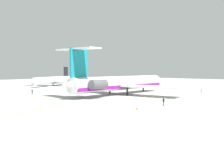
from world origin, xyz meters
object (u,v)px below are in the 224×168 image
object	(u,v)px
ground_crew_near_tail	(164,101)
safety_cone_nose	(137,108)
main_jetliner	(118,83)
ground_crew_starboard	(110,85)
ground_crew_near_nose	(201,89)
ground_crew_portside	(32,91)
airliner_mid_left	(52,80)

from	to	relation	value
ground_crew_near_tail	safety_cone_nose	bearing A→B (deg)	168.64
main_jetliner	ground_crew_starboard	size ratio (longest dim) A/B	25.82
ground_crew_near_nose	ground_crew_near_tail	bearing A→B (deg)	124.56
main_jetliner	ground_crew_portside	xyz separation A→B (m)	(-18.42, 20.49, -2.66)
main_jetliner	ground_crew_starboard	distance (m)	34.97
airliner_mid_left	ground_crew_near_nose	bearing A→B (deg)	78.56
ground_crew_near_nose	ground_crew_near_tail	world-z (taller)	ground_crew_near_tail
airliner_mid_left	ground_crew_near_nose	distance (m)	70.64
ground_crew_near_nose	ground_crew_near_tail	distance (m)	39.31
ground_crew_near_nose	ground_crew_starboard	xyz separation A→B (m)	(-3.03, 41.38, 0.04)
ground_crew_portside	ground_crew_starboard	size ratio (longest dim) A/B	0.93
main_jetliner	ground_crew_portside	size ratio (longest dim) A/B	27.70
ground_crew_near_tail	main_jetliner	bearing A→B (deg)	59.13
ground_crew_near_nose	safety_cone_nose	size ratio (longest dim) A/B	3.20
ground_crew_portside	safety_cone_nose	bearing A→B (deg)	-164.73
ground_crew_starboard	safety_cone_nose	bearing A→B (deg)	136.82
airliner_mid_left	ground_crew_near_tail	xyz separation A→B (m)	(-23.03, -77.99, -1.62)
ground_crew_near_tail	ground_crew_near_nose	bearing A→B (deg)	8.92
airliner_mid_left	safety_cone_nose	bearing A→B (deg)	44.10
ground_crew_near_nose	safety_cone_nose	bearing A→B (deg)	121.11
ground_crew_near_nose	ground_crew_starboard	size ratio (longest dim) A/B	0.97
ground_crew_portside	airliner_mid_left	bearing A→B (deg)	-23.86
ground_crew_portside	ground_crew_starboard	distance (m)	41.92
ground_crew_near_nose	ground_crew_portside	bearing A→B (deg)	72.54
ground_crew_near_tail	ground_crew_starboard	xyz separation A→B (m)	(35.24, 50.41, -0.00)
ground_crew_starboard	airliner_mid_left	bearing A→B (deg)	21.92
ground_crew_near_nose	ground_crew_near_tail	size ratio (longest dim) A/B	0.96
ground_crew_near_tail	ground_crew_portside	size ratio (longest dim) A/B	1.08
ground_crew_starboard	safety_cone_nose	world-z (taller)	ground_crew_starboard
ground_crew_starboard	safety_cone_nose	size ratio (longest dim) A/B	3.31
main_jetliner	airliner_mid_left	xyz separation A→B (m)	(10.92, 53.70, -0.96)
ground_crew_near_tail	ground_crew_portside	world-z (taller)	ground_crew_near_tail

